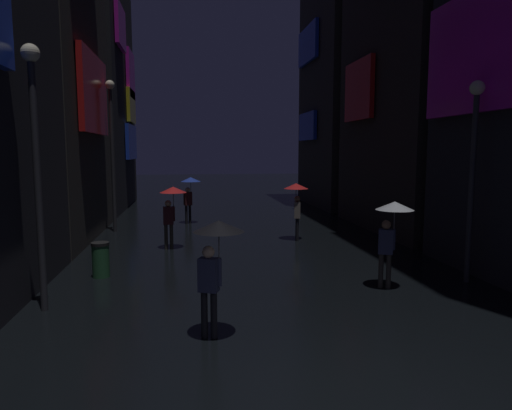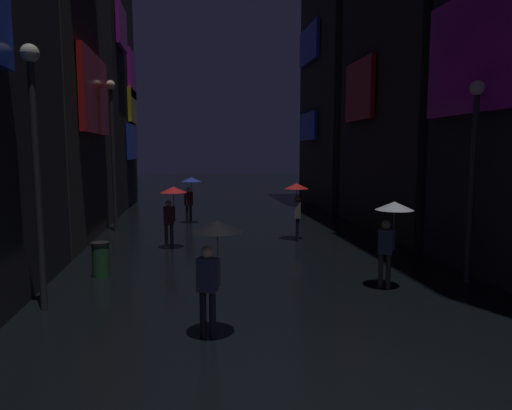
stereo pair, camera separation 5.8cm
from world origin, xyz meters
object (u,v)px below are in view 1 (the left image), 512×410
object	(u,v)px
pedestrian_midstreet_centre_black	(215,246)
pedestrian_foreground_left_red	(172,200)
streetlamp_left_near	(36,147)
trash_bin	(101,260)
pedestrian_near_crossing_clear	(392,220)
pedestrian_far_right_red	(296,196)
streetlamp_right_near	(473,157)
pedestrian_foreground_right_blue	(190,187)
streetlamp_left_far	(112,140)

from	to	relation	value
pedestrian_midstreet_centre_black	pedestrian_foreground_left_red	xyz separation A→B (m)	(-1.02, 7.67, 0.00)
streetlamp_left_near	trash_bin	xyz separation A→B (m)	(0.70, 2.46, -2.92)
streetlamp_left_near	pedestrian_near_crossing_clear	bearing A→B (deg)	2.99
pedestrian_far_right_red	streetlamp_right_near	world-z (taller)	streetlamp_right_near
pedestrian_foreground_left_red	streetlamp_right_near	xyz separation A→B (m)	(7.54, -5.12, 1.51)
trash_bin	pedestrian_foreground_right_blue	bearing A→B (deg)	74.70
trash_bin	pedestrian_far_right_red	bearing A→B (deg)	33.64
pedestrian_midstreet_centre_black	streetlamp_left_far	xyz separation A→B (m)	(-3.47, 11.39, 2.10)
pedestrian_foreground_left_red	streetlamp_left_near	size ratio (longest dim) A/B	0.39
pedestrian_far_right_red	pedestrian_near_crossing_clear	bearing A→B (deg)	-82.36
pedestrian_foreground_left_red	streetlamp_left_near	world-z (taller)	streetlamp_left_near
streetlamp_right_near	pedestrian_midstreet_centre_black	bearing A→B (deg)	-158.66
streetlamp_left_near	streetlamp_right_near	xyz separation A→B (m)	(10.00, 0.62, -0.21)
pedestrian_near_crossing_clear	streetlamp_left_near	bearing A→B (deg)	-177.01
pedestrian_foreground_left_red	streetlamp_right_near	distance (m)	9.24
pedestrian_near_crossing_clear	trash_bin	world-z (taller)	pedestrian_near_crossing_clear
pedestrian_foreground_left_red	trash_bin	bearing A→B (deg)	-118.19
pedestrian_near_crossing_clear	streetlamp_left_far	world-z (taller)	streetlamp_left_far
streetlamp_left_far	trash_bin	distance (m)	7.77
pedestrian_midstreet_centre_black	pedestrian_foreground_left_red	bearing A→B (deg)	97.54
pedestrian_far_right_red	pedestrian_foreground_right_blue	bearing A→B (deg)	130.58
pedestrian_far_right_red	pedestrian_foreground_left_red	size ratio (longest dim) A/B	1.00
pedestrian_midstreet_centre_black	streetlamp_left_near	world-z (taller)	streetlamp_left_near
pedestrian_midstreet_centre_black	pedestrian_foreground_right_blue	xyz separation A→B (m)	(-0.38, 13.13, 0.00)
pedestrian_foreground_left_red	trash_bin	xyz separation A→B (m)	(-1.76, -3.28, -1.20)
pedestrian_midstreet_centre_black	pedestrian_foreground_right_blue	bearing A→B (deg)	91.67
streetlamp_left_far	pedestrian_near_crossing_clear	bearing A→B (deg)	-49.16
pedestrian_foreground_right_blue	pedestrian_far_right_red	xyz separation A→B (m)	(3.90, -4.55, 0.00)
streetlamp_left_far	pedestrian_foreground_right_blue	bearing A→B (deg)	29.38
streetlamp_right_near	trash_bin	xyz separation A→B (m)	(-9.30, 1.84, -2.71)
trash_bin	streetlamp_right_near	bearing A→B (deg)	-11.21
pedestrian_foreground_left_red	trash_bin	distance (m)	3.91
streetlamp_right_near	streetlamp_left_far	size ratio (longest dim) A/B	0.82
pedestrian_far_right_red	streetlamp_left_far	distance (m)	7.82
pedestrian_near_crossing_clear	streetlamp_right_near	distance (m)	2.66
trash_bin	streetlamp_left_far	bearing A→B (deg)	95.72
pedestrian_far_right_red	trash_bin	xyz separation A→B (m)	(-6.29, -4.18, -1.20)
pedestrian_near_crossing_clear	trash_bin	size ratio (longest dim) A/B	2.28
pedestrian_midstreet_centre_black	pedestrian_foreground_right_blue	size ratio (longest dim) A/B	1.00
pedestrian_foreground_right_blue	streetlamp_right_near	size ratio (longest dim) A/B	0.42
pedestrian_far_right_red	streetlamp_left_near	world-z (taller)	streetlamp_left_near
streetlamp_left_near	pedestrian_foreground_right_blue	bearing A→B (deg)	74.58
pedestrian_near_crossing_clear	streetlamp_left_far	xyz separation A→B (m)	(-7.82, 9.05, 2.10)
streetlamp_right_near	pedestrian_near_crossing_clear	bearing A→B (deg)	-174.44
pedestrian_midstreet_centre_black	pedestrian_foreground_right_blue	world-z (taller)	same
pedestrian_midstreet_centre_black	pedestrian_far_right_red	world-z (taller)	same
streetlamp_left_near	trash_bin	distance (m)	3.89
pedestrian_foreground_right_blue	pedestrian_foreground_left_red	bearing A→B (deg)	-96.61
pedestrian_foreground_right_blue	streetlamp_right_near	distance (m)	12.72
pedestrian_foreground_left_red	streetlamp_right_near	world-z (taller)	streetlamp_right_near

